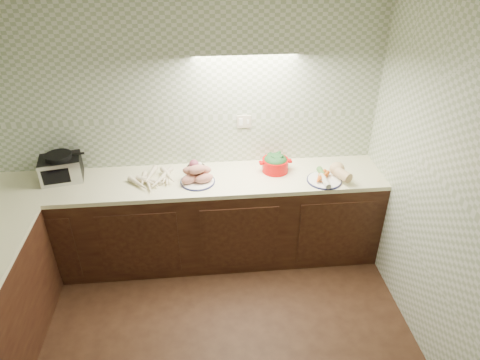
{
  "coord_description": "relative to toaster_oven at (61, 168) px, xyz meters",
  "views": [
    {
      "loc": [
        0.16,
        -1.83,
        2.92
      ],
      "look_at": [
        0.46,
        1.25,
        1.02
      ],
      "focal_mm": 32.0,
      "sensor_mm": 36.0,
      "label": 1
    }
  ],
  "objects": [
    {
      "name": "counter",
      "position": [
        0.43,
        -0.94,
        -0.57
      ],
      "size": [
        3.6,
        3.6,
        0.9
      ],
      "color": "black",
      "rests_on": "ground"
    },
    {
      "name": "onion_bowl",
      "position": [
        1.2,
        -0.0,
        -0.07
      ],
      "size": [
        0.17,
        0.17,
        0.13
      ],
      "color": "black",
      "rests_on": "counter"
    },
    {
      "name": "toaster_oven",
      "position": [
        0.0,
        0.0,
        0.0
      ],
      "size": [
        0.39,
        0.33,
        0.25
      ],
      "rotation": [
        0.0,
        0.0,
        0.18
      ],
      "color": "black",
      "rests_on": "counter"
    },
    {
      "name": "veg_plate",
      "position": [
        2.41,
        -0.23,
        -0.06
      ],
      "size": [
        0.4,
        0.39,
        0.14
      ],
      "rotation": [
        0.0,
        0.0,
        0.32
      ],
      "color": "#161843",
      "rests_on": "counter"
    },
    {
      "name": "room",
      "position": [
        1.11,
        -1.62,
        0.61
      ],
      "size": [
        3.6,
        3.6,
        2.6
      ],
      "color": "black",
      "rests_on": "ground"
    },
    {
      "name": "dutch_oven",
      "position": [
        1.94,
        -0.05,
        -0.03
      ],
      "size": [
        0.31,
        0.26,
        0.17
      ],
      "rotation": [
        0.0,
        0.0,
        0.05
      ],
      "color": "#D40202",
      "rests_on": "counter"
    },
    {
      "name": "sweet_potato_plate",
      "position": [
        1.21,
        -0.17,
        -0.05
      ],
      "size": [
        0.31,
        0.31,
        0.18
      ],
      "rotation": [
        0.0,
        0.0,
        0.06
      ],
      "color": "#161843",
      "rests_on": "counter"
    },
    {
      "name": "parsnip_pile",
      "position": [
        0.86,
        -0.12,
        -0.08
      ],
      "size": [
        0.47,
        0.36,
        0.08
      ],
      "color": "beige",
      "rests_on": "counter"
    }
  ]
}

